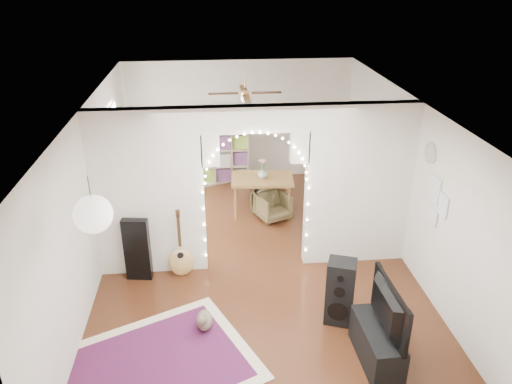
{
  "coord_description": "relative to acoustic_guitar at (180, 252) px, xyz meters",
  "views": [
    {
      "loc": [
        -0.68,
        -7.07,
        4.59
      ],
      "look_at": [
        0.04,
        0.3,
        1.17
      ],
      "focal_mm": 35.0,
      "sensor_mm": 36.0,
      "label": 1
    }
  ],
  "objects": [
    {
      "name": "divider_wall",
      "position": [
        1.21,
        0.25,
        0.99
      ],
      "size": [
        5.0,
        0.2,
        2.7
      ],
      "color": "silver",
      "rests_on": "floor"
    },
    {
      "name": "wall_right",
      "position": [
        3.71,
        0.25,
        0.91
      ],
      "size": [
        0.02,
        7.5,
        2.7
      ],
      "primitive_type": "cube",
      "color": "silver",
      "rests_on": "floor"
    },
    {
      "name": "dining_table",
      "position": [
        1.52,
        2.1,
        0.24
      ],
      "size": [
        1.26,
        0.89,
        0.76
      ],
      "rotation": [
        0.0,
        0.0,
        -0.07
      ],
      "color": "brown",
      "rests_on": "floor"
    },
    {
      "name": "dining_chair_left",
      "position": [
        1.58,
        2.16,
        -0.21
      ],
      "size": [
        0.61,
        0.62,
        0.45
      ],
      "primitive_type": "imported",
      "rotation": [
        0.0,
        0.0,
        -0.33
      ],
      "color": "brown",
      "rests_on": "floor"
    },
    {
      "name": "tv",
      "position": [
        2.5,
        -2.14,
        0.37
      ],
      "size": [
        0.17,
        1.08,
        0.62
      ],
      "primitive_type": "imported",
      "rotation": [
        0.0,
        0.0,
        1.6
      ],
      "color": "black",
      "rests_on": "media_console"
    },
    {
      "name": "wall_front",
      "position": [
        1.21,
        -3.5,
        0.91
      ],
      "size": [
        5.0,
        0.02,
        2.7
      ],
      "primitive_type": "cube",
      "color": "silver",
      "rests_on": "floor"
    },
    {
      "name": "media_console",
      "position": [
        2.5,
        -2.14,
        -0.19
      ],
      "size": [
        0.43,
        1.01,
        0.5
      ],
      "primitive_type": "cube",
      "rotation": [
        0.0,
        0.0,
        0.03
      ],
      "color": "black",
      "rests_on": "floor"
    },
    {
      "name": "guitar_case",
      "position": [
        -0.66,
        0.0,
        0.09
      ],
      "size": [
        0.42,
        0.19,
        1.05
      ],
      "primitive_type": "cube",
      "rotation": [
        0.0,
        0.0,
        -0.15
      ],
      "color": "black",
      "rests_on": "floor"
    },
    {
      "name": "window",
      "position": [
        -1.26,
        2.05,
        1.06
      ],
      "size": [
        0.04,
        1.2,
        1.4
      ],
      "primitive_type": "cube",
      "color": "white",
      "rests_on": "wall_left"
    },
    {
      "name": "floor_speaker",
      "position": [
        2.23,
        -1.33,
        0.04
      ],
      "size": [
        0.46,
        0.43,
        0.97
      ],
      "rotation": [
        0.0,
        0.0,
        -0.36
      ],
      "color": "black",
      "rests_on": "floor"
    },
    {
      "name": "ceiling_fan",
      "position": [
        1.21,
        2.25,
        1.96
      ],
      "size": [
        1.1,
        1.1,
        0.3
      ],
      "primitive_type": null,
      "color": "#C98C43",
      "rests_on": "ceiling"
    },
    {
      "name": "tabby_cat",
      "position": [
        0.36,
        -1.32,
        -0.3
      ],
      "size": [
        0.28,
        0.52,
        0.34
      ],
      "rotation": [
        0.0,
        0.0,
        -0.2
      ],
      "color": "brown",
      "rests_on": "floor"
    },
    {
      "name": "ceiling",
      "position": [
        1.21,
        0.25,
        2.26
      ],
      "size": [
        5.0,
        7.5,
        0.02
      ],
      "primitive_type": "cube",
      "color": "white",
      "rests_on": "wall_back"
    },
    {
      "name": "wall_left",
      "position": [
        -1.29,
        0.25,
        0.91
      ],
      "size": [
        0.02,
        7.5,
        2.7
      ],
      "primitive_type": "cube",
      "color": "silver",
      "rests_on": "floor"
    },
    {
      "name": "paper_lantern",
      "position": [
        -0.69,
        -2.15,
        1.81
      ],
      "size": [
        0.4,
        0.4,
        0.4
      ],
      "primitive_type": "sphere",
      "color": "white",
      "rests_on": "ceiling"
    },
    {
      "name": "flower_vase",
      "position": [
        1.52,
        2.1,
        0.41
      ],
      "size": [
        0.2,
        0.2,
        0.19
      ],
      "primitive_type": "imported",
      "rotation": [
        0.0,
        0.0,
        -0.07
      ],
      "color": "silver",
      "rests_on": "dining_table"
    },
    {
      "name": "wall_back",
      "position": [
        1.21,
        4.0,
        0.91
      ],
      "size": [
        5.0,
        0.02,
        2.7
      ],
      "primitive_type": "cube",
      "color": "silver",
      "rests_on": "floor"
    },
    {
      "name": "acoustic_guitar",
      "position": [
        0.0,
        0.0,
        0.0
      ],
      "size": [
        0.42,
        0.22,
        1.0
      ],
      "rotation": [
        0.0,
        0.0,
        0.22
      ],
      "color": "tan",
      "rests_on": "floor"
    },
    {
      "name": "floor",
      "position": [
        1.21,
        0.25,
        -0.44
      ],
      "size": [
        7.5,
        7.5,
        0.0
      ],
      "primitive_type": "plane",
      "color": "black",
      "rests_on": "ground"
    },
    {
      "name": "bookcase",
      "position": [
        0.63,
        3.75,
        0.35
      ],
      "size": [
        1.58,
        0.94,
        1.58
      ],
      "primitive_type": "cube",
      "rotation": [
        0.0,
        0.0,
        0.38
      ],
      "color": "beige",
      "rests_on": "floor"
    },
    {
      "name": "wall_clock",
      "position": [
        3.69,
        -0.35,
        1.66
      ],
      "size": [
        0.03,
        0.31,
        0.31
      ],
      "primitive_type": "cylinder",
      "rotation": [
        0.0,
        1.57,
        0.0
      ],
      "color": "white",
      "rests_on": "wall_right"
    },
    {
      "name": "area_rug",
      "position": [
        -0.32,
        -2.0,
        -0.43
      ],
      "size": [
        3.04,
        2.74,
        0.02
      ],
      "primitive_type": "cube",
      "rotation": [
        0.0,
        0.0,
        0.43
      ],
      "color": "maroon",
      "rests_on": "floor"
    },
    {
      "name": "dining_chair_right",
      "position": [
        1.71,
        1.81,
        -0.17
      ],
      "size": [
        0.74,
        0.75,
        0.53
      ],
      "primitive_type": "imported",
      "rotation": [
        0.0,
        0.0,
        0.39
      ],
      "color": "brown",
      "rests_on": "floor"
    },
    {
      "name": "picture_frames",
      "position": [
        3.69,
        -0.75,
        1.06
      ],
      "size": [
        0.02,
        0.5,
        0.7
      ],
      "primitive_type": null,
      "color": "white",
      "rests_on": "wall_right"
    },
    {
      "name": "fairy_lights",
      "position": [
        1.21,
        0.12,
        1.11
      ],
      "size": [
        1.64,
        0.04,
        1.6
      ],
      "primitive_type": null,
      "color": "#FFEABF",
      "rests_on": "divider_wall"
    }
  ]
}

